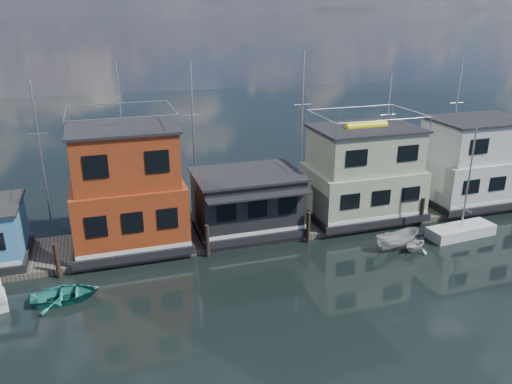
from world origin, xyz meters
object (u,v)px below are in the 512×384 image
object	(u,v)px
houseboat_dark	(247,201)
day_sailer	(461,230)
dinghy_white	(415,244)
houseboat_green	(363,173)
houseboat_white	(474,162)
houseboat_red	(128,190)
motorboat	(397,240)
dinghy_teal	(65,294)

from	to	relation	value
houseboat_dark	day_sailer	bearing A→B (deg)	-19.89
houseboat_dark	dinghy_white	size ratio (longest dim) A/B	3.84
houseboat_green	houseboat_white	size ratio (longest dim) A/B	1.00
houseboat_red	houseboat_white	xyz separation A→B (m)	(27.00, 0.00, -0.57)
houseboat_white	motorboat	size ratio (longest dim) A/B	2.57
houseboat_red	dinghy_white	bearing A→B (deg)	-19.15
houseboat_white	houseboat_dark	bearing A→B (deg)	-179.94
dinghy_teal	motorboat	bearing A→B (deg)	-92.67
houseboat_dark	dinghy_teal	size ratio (longest dim) A/B	2.03
houseboat_red	houseboat_green	size ratio (longest dim) A/B	1.41
motorboat	dinghy_white	distance (m)	1.20
motorboat	day_sailer	world-z (taller)	day_sailer
houseboat_dark	houseboat_green	size ratio (longest dim) A/B	0.88
houseboat_white	dinghy_white	size ratio (longest dim) A/B	4.36
houseboat_red	houseboat_green	xyz separation A→B (m)	(17.00, 0.00, -0.55)
day_sailer	houseboat_white	bearing A→B (deg)	42.34
houseboat_dark	day_sailer	size ratio (longest dim) A/B	0.95
motorboat	dinghy_teal	distance (m)	20.77
motorboat	dinghy_teal	bearing A→B (deg)	86.49
houseboat_white	dinghy_teal	bearing A→B (deg)	-169.84
houseboat_white	day_sailer	distance (m)	7.71
houseboat_red	houseboat_white	world-z (taller)	houseboat_red
houseboat_red	houseboat_dark	world-z (taller)	houseboat_red
houseboat_white	houseboat_red	bearing A→B (deg)	-180.00
houseboat_red	houseboat_dark	xyz separation A→B (m)	(8.00, -0.02, -1.69)
houseboat_green	houseboat_dark	bearing A→B (deg)	-179.88
motorboat	houseboat_red	bearing A→B (deg)	68.14
houseboat_green	motorboat	size ratio (longest dim) A/B	2.57
houseboat_dark	motorboat	size ratio (longest dim) A/B	2.26
motorboat	houseboat_dark	bearing A→B (deg)	54.27
houseboat_green	day_sailer	distance (m)	7.91
houseboat_dark	houseboat_white	xyz separation A→B (m)	(19.00, 0.02, 1.12)
houseboat_dark	houseboat_red	bearing A→B (deg)	179.86
dinghy_teal	day_sailer	world-z (taller)	day_sailer
houseboat_green	dinghy_white	size ratio (longest dim) A/B	4.36
houseboat_red	motorboat	size ratio (longest dim) A/B	3.62
motorboat	dinghy_teal	world-z (taller)	motorboat
houseboat_white	dinghy_white	world-z (taller)	houseboat_white
houseboat_dark	dinghy_teal	xyz separation A→B (m)	(-12.03, -5.54, -2.04)
motorboat	day_sailer	size ratio (longest dim) A/B	0.42
houseboat_red	dinghy_white	distance (m)	19.11
houseboat_green	dinghy_teal	distance (m)	21.98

